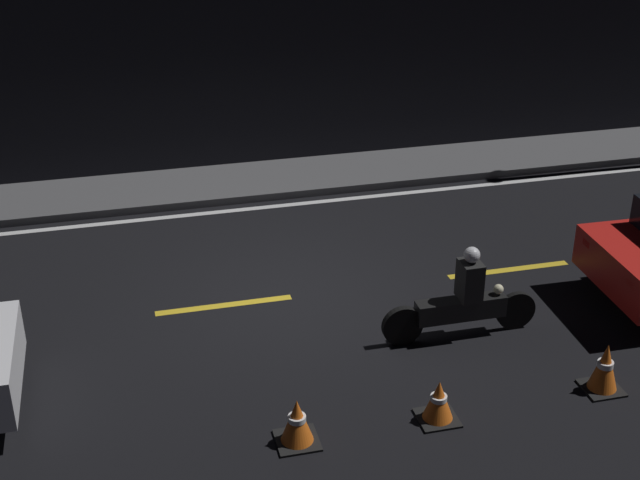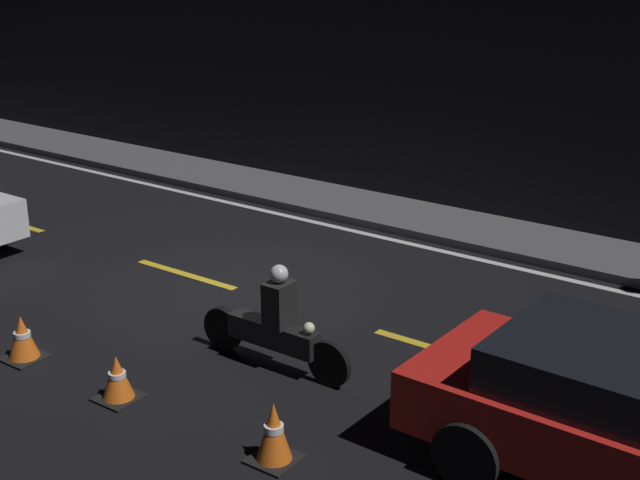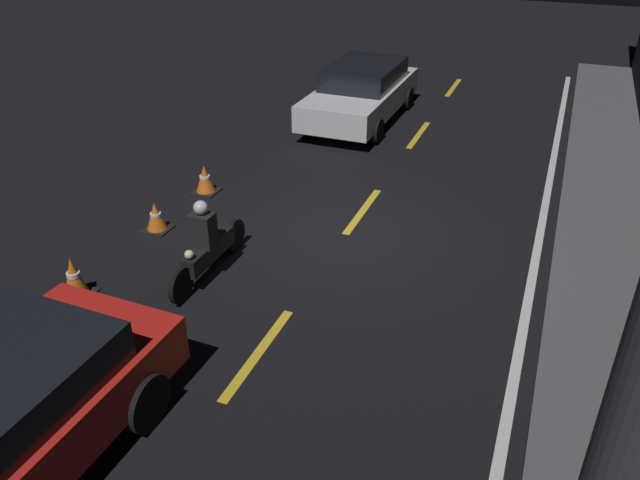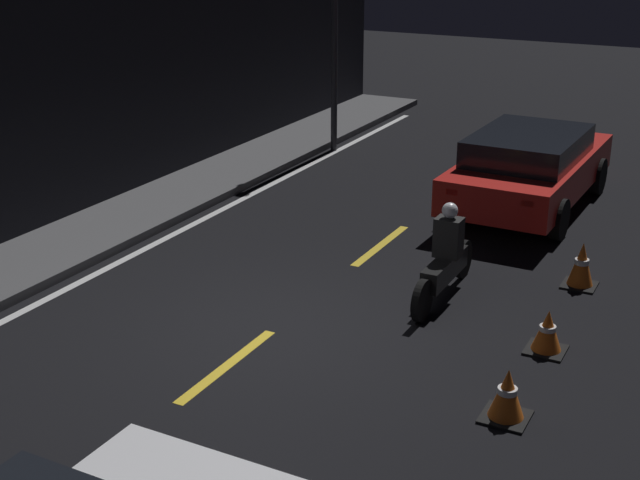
# 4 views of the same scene
# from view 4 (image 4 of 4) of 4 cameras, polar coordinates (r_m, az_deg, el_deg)

# --- Properties ---
(ground_plane) EXTENTS (56.00, 56.00, 0.00)m
(ground_plane) POSITION_cam_4_polar(r_m,az_deg,el_deg) (11.41, -3.19, -5.88)
(ground_plane) COLOR black
(raised_curb) EXTENTS (28.00, 1.65, 0.15)m
(raised_curb) POSITION_cam_4_polar(r_m,az_deg,el_deg) (13.92, -18.78, -1.68)
(raised_curb) COLOR #4C4C4F
(raised_curb) RESTS_ON ground
(lane_dash_c) EXTENTS (2.00, 0.14, 0.01)m
(lane_dash_c) POSITION_cam_4_polar(r_m,az_deg,el_deg) (10.66, -5.93, -7.96)
(lane_dash_c) COLOR gold
(lane_dash_c) RESTS_ON ground
(lane_dash_d) EXTENTS (2.00, 0.14, 0.01)m
(lane_dash_d) POSITION_cam_4_polar(r_m,az_deg,el_deg) (14.28, 3.91, -0.33)
(lane_dash_d) COLOR gold
(lane_dash_d) RESTS_ON ground
(lane_dash_e) EXTENTS (2.00, 0.14, 0.01)m
(lane_dash_e) POSITION_cam_4_polar(r_m,az_deg,el_deg) (18.30, 9.59, 4.11)
(lane_dash_e) COLOR gold
(lane_dash_e) RESTS_ON ground
(lane_solid_kerb) EXTENTS (25.20, 0.14, 0.01)m
(lane_solid_kerb) POSITION_cam_4_polar(r_m,az_deg,el_deg) (13.23, -15.47, -2.80)
(lane_solid_kerb) COLOR silver
(lane_solid_kerb) RESTS_ON ground
(taxi_red) EXTENTS (4.60, 2.12, 1.42)m
(taxi_red) POSITION_cam_4_polar(r_m,az_deg,el_deg) (16.24, 13.25, 4.62)
(taxi_red) COLOR red
(taxi_red) RESTS_ON ground
(motorcycle) EXTENTS (2.22, 0.36, 1.35)m
(motorcycle) POSITION_cam_4_polar(r_m,az_deg,el_deg) (12.28, 8.01, -1.33)
(motorcycle) COLOR black
(motorcycle) RESTS_ON ground
(traffic_cone_near) EXTENTS (0.49, 0.49, 0.58)m
(traffic_cone_near) POSITION_cam_4_polar(r_m,az_deg,el_deg) (9.65, 11.89, -9.67)
(traffic_cone_near) COLOR black
(traffic_cone_near) RESTS_ON ground
(traffic_cone_mid) EXTENTS (0.47, 0.47, 0.54)m
(traffic_cone_mid) POSITION_cam_4_polar(r_m,az_deg,el_deg) (11.15, 14.35, -5.71)
(traffic_cone_mid) COLOR black
(traffic_cone_mid) RESTS_ON ground
(traffic_cone_far) EXTENTS (0.47, 0.47, 0.66)m
(traffic_cone_far) POSITION_cam_4_polar(r_m,az_deg,el_deg) (13.14, 16.39, -1.56)
(traffic_cone_far) COLOR black
(traffic_cone_far) RESTS_ON ground
(street_lamp) EXTENTS (0.28, 0.28, 5.76)m
(street_lamp) POSITION_cam_4_polar(r_m,az_deg,el_deg) (19.43, 0.94, 15.05)
(street_lamp) COLOR #333338
(street_lamp) RESTS_ON ground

